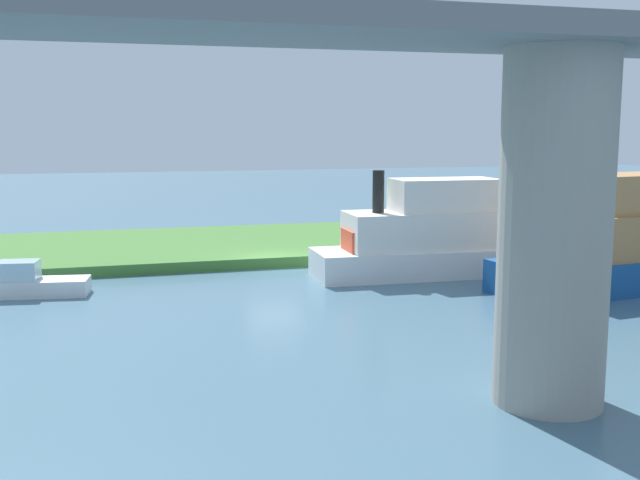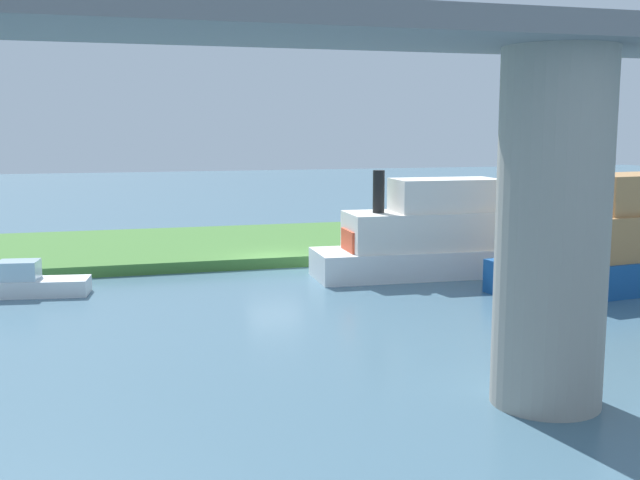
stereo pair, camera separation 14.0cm
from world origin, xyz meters
The scene contains 10 objects.
ground_plane centered at (0.00, 0.00, 0.00)m, with size 160.00×160.00×0.00m, color #476B7F.
grassy_bank centered at (0.00, -6.00, 0.25)m, with size 80.00×12.00×0.50m, color #427533.
bridge_pylon centered at (-2.33, 18.49, 4.06)m, with size 2.53×2.53×8.13m, color #9E998E.
bridge_span centered at (-2.33, 18.47, 8.62)m, with size 70.97×4.30×3.25m.
person_on_bank centered at (-4.27, -3.00, 1.20)m, with size 0.47×0.47×1.39m.
mooring_post centered at (-6.31, -1.09, 1.05)m, with size 0.20×0.20×1.10m, color brown.
motorboat_red centered at (-5.89, 3.34, 1.70)m, with size 9.11×3.37×4.59m.
houseboat_blue centered at (-12.13, 8.06, 1.85)m, with size 10.10×4.40×5.00m.
skiff_small centered at (10.24, 2.93, 0.48)m, with size 4.23×2.01×1.35m.
pontoon_yellow centered at (-13.99, 1.53, 0.55)m, with size 4.62×1.72×1.53m.
Camera 1 is at (7.54, 33.48, 6.37)m, focal length 42.90 mm.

